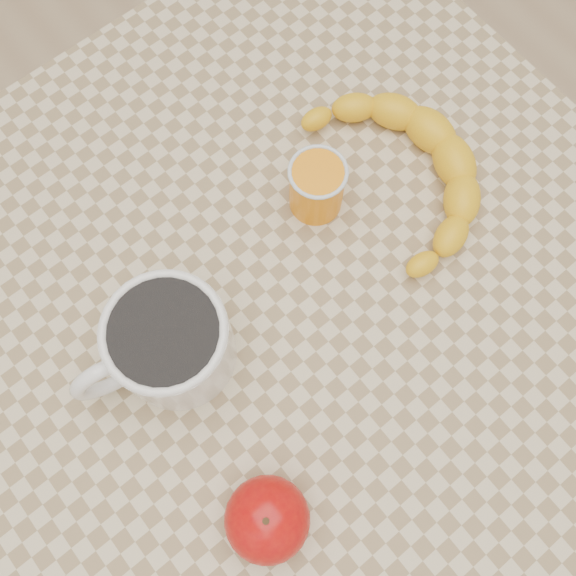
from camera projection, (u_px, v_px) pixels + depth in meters
ground at (288, 397)px, 1.38m from camera, size 3.00×3.00×0.00m
table at (288, 316)px, 0.75m from camera, size 0.80×0.80×0.75m
coffee_mug at (168, 343)px, 0.60m from camera, size 0.17×0.13×0.10m
orange_juice_glass at (317, 187)px, 0.66m from camera, size 0.06×0.06×0.07m
apple at (267, 519)px, 0.57m from camera, size 0.10×0.10×0.07m
banana at (403, 173)px, 0.68m from camera, size 0.34×0.37×0.04m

